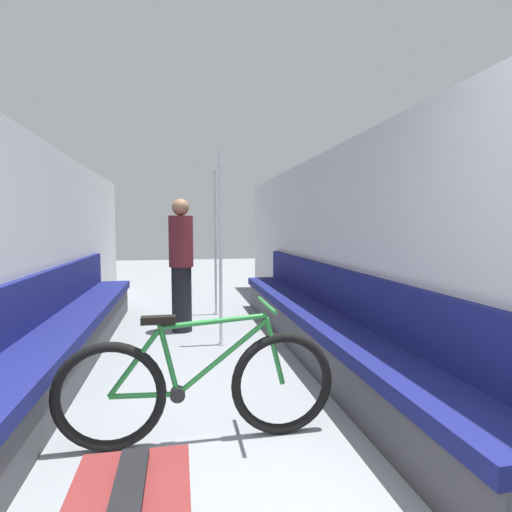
{
  "coord_description": "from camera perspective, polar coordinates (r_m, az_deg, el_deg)",
  "views": [
    {
      "loc": [
        -0.16,
        -0.75,
        1.32
      ],
      "look_at": [
        0.39,
        2.15,
        1.1
      ],
      "focal_mm": 28.0,
      "sensor_mm": 36.0,
      "label": 1
    }
  ],
  "objects": [
    {
      "name": "passenger_standing",
      "position": [
        5.04,
        -10.63,
        -1.05
      ],
      "size": [
        0.3,
        0.3,
        1.65
      ],
      "rotation": [
        0.0,
        0.0,
        1.36
      ],
      "color": "black",
      "rests_on": "ground"
    },
    {
      "name": "grab_pole_near",
      "position": [
        4.38,
        -5.1,
        0.53
      ],
      "size": [
        0.08,
        0.08,
        2.12
      ],
      "color": "gray",
      "rests_on": "ground"
    },
    {
      "name": "bicycle",
      "position": [
        2.57,
        -8.14,
        -18.0
      ],
      "size": [
        1.7,
        0.46,
        0.85
      ],
      "rotation": [
        0.0,
        0.0,
        0.23
      ],
      "color": "black",
      "rests_on": "ground"
    },
    {
      "name": "wall_left",
      "position": [
        4.0,
        -29.97,
        0.15
      ],
      "size": [
        0.1,
        9.24,
        2.14
      ],
      "primitive_type": "cube",
      "color": "#B2B2B7",
      "rests_on": "ground"
    },
    {
      "name": "bench_seat_row_right",
      "position": [
        4.15,
        8.91,
        -9.96
      ],
      "size": [
        0.49,
        5.24,
        0.9
      ],
      "color": "#3D3D42",
      "rests_on": "ground"
    },
    {
      "name": "bench_seat_row_left",
      "position": [
        4.05,
        -25.85,
        -10.7
      ],
      "size": [
        0.49,
        5.24,
        0.9
      ],
      "color": "#3D3D42",
      "rests_on": "ground"
    },
    {
      "name": "wall_right",
      "position": [
        4.12,
        12.6,
        0.73
      ],
      "size": [
        0.1,
        9.24,
        2.14
      ],
      "primitive_type": "cube",
      "color": "#B2B2B7",
      "rests_on": "ground"
    },
    {
      "name": "grab_pole_far",
      "position": [
        5.91,
        -5.81,
        1.52
      ],
      "size": [
        0.08,
        0.08,
        2.12
      ],
      "color": "gray",
      "rests_on": "ground"
    }
  ]
}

